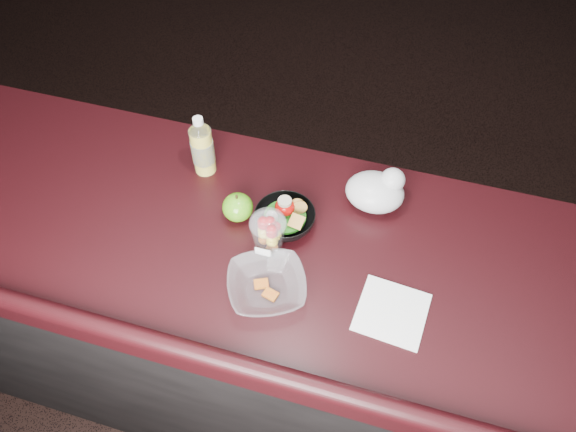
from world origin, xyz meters
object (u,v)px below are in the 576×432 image
object	(u,v)px
lemonade_bottle	(203,149)
green_apple	(238,207)
fruit_cup	(268,233)
takeout_bowl	(267,286)
snack_bowl	(285,218)

from	to	relation	value
lemonade_bottle	green_apple	bearing A→B (deg)	-42.59
fruit_cup	green_apple	bearing A→B (deg)	144.83
takeout_bowl	snack_bowl	bearing A→B (deg)	94.74
fruit_cup	takeout_bowl	bearing A→B (deg)	-74.37
snack_bowl	takeout_bowl	size ratio (longest dim) A/B	0.69
lemonade_bottle	fruit_cup	distance (m)	0.34
fruit_cup	green_apple	size ratio (longest dim) A/B	1.55
green_apple	snack_bowl	distance (m)	0.13
snack_bowl	takeout_bowl	distance (m)	0.21
lemonade_bottle	green_apple	size ratio (longest dim) A/B	2.26
takeout_bowl	lemonade_bottle	bearing A→B (deg)	131.05
lemonade_bottle	takeout_bowl	xyz separation A→B (m)	(0.29, -0.34, -0.06)
fruit_cup	lemonade_bottle	bearing A→B (deg)	140.37
fruit_cup	green_apple	world-z (taller)	fruit_cup
fruit_cup	snack_bowl	distance (m)	0.09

